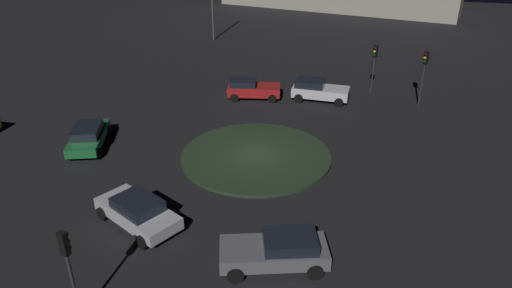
{
  "coord_description": "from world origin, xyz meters",
  "views": [
    {
      "loc": [
        5.83,
        -23.53,
        13.19
      ],
      "look_at": [
        0.0,
        0.0,
        0.87
      ],
      "focal_mm": 32.72,
      "sensor_mm": 36.0,
      "label": 1
    }
  ],
  "objects_px": {
    "car_red": "(252,89)",
    "traffic_light_south": "(68,258)",
    "car_grey": "(277,250)",
    "traffic_light_northeast": "(424,67)",
    "car_green": "(88,136)",
    "car_silver": "(138,211)",
    "traffic_light_northeast_near": "(374,60)",
    "car_white": "(318,90)"
  },
  "relations": [
    {
      "from": "car_red",
      "to": "car_silver",
      "type": "relative_size",
      "value": 0.9
    },
    {
      "from": "car_green",
      "to": "traffic_light_northeast",
      "type": "bearing_deg",
      "value": -78.62
    },
    {
      "from": "car_silver",
      "to": "traffic_light_northeast",
      "type": "height_order",
      "value": "traffic_light_northeast"
    },
    {
      "from": "car_grey",
      "to": "traffic_light_south",
      "type": "bearing_deg",
      "value": 17.6
    },
    {
      "from": "car_white",
      "to": "car_silver",
      "type": "height_order",
      "value": "car_white"
    },
    {
      "from": "car_red",
      "to": "traffic_light_south",
      "type": "relative_size",
      "value": 1.12
    },
    {
      "from": "traffic_light_northeast_near",
      "to": "traffic_light_south",
      "type": "xyz_separation_m",
      "value": [
        -9.5,
        -25.7,
        -0.05
      ]
    },
    {
      "from": "car_white",
      "to": "traffic_light_northeast",
      "type": "xyz_separation_m",
      "value": [
        7.41,
        0.76,
        2.1
      ]
    },
    {
      "from": "car_white",
      "to": "car_green",
      "type": "bearing_deg",
      "value": -136.43
    },
    {
      "from": "car_red",
      "to": "car_silver",
      "type": "bearing_deg",
      "value": -104.36
    },
    {
      "from": "car_green",
      "to": "traffic_light_south",
      "type": "relative_size",
      "value": 1.25
    },
    {
      "from": "car_red",
      "to": "traffic_light_northeast",
      "type": "bearing_deg",
      "value": -3.3
    },
    {
      "from": "car_silver",
      "to": "traffic_light_south",
      "type": "distance_m",
      "value": 5.91
    },
    {
      "from": "traffic_light_northeast",
      "to": "car_red",
      "type": "bearing_deg",
      "value": -40.44
    },
    {
      "from": "car_green",
      "to": "car_white",
      "type": "relative_size",
      "value": 1.1
    },
    {
      "from": "car_red",
      "to": "traffic_light_northeast_near",
      "type": "relative_size",
      "value": 1.1
    },
    {
      "from": "car_grey",
      "to": "car_silver",
      "type": "bearing_deg",
      "value": -26.95
    },
    {
      "from": "traffic_light_northeast",
      "to": "traffic_light_south",
      "type": "relative_size",
      "value": 1.08
    },
    {
      "from": "car_green",
      "to": "traffic_light_south",
      "type": "bearing_deg",
      "value": -168.96
    },
    {
      "from": "car_silver",
      "to": "car_green",
      "type": "bearing_deg",
      "value": -16.82
    },
    {
      "from": "car_red",
      "to": "car_silver",
      "type": "height_order",
      "value": "car_red"
    },
    {
      "from": "car_silver",
      "to": "traffic_light_northeast_near",
      "type": "height_order",
      "value": "traffic_light_northeast_near"
    },
    {
      "from": "car_green",
      "to": "car_silver",
      "type": "distance_m",
      "value": 9.28
    },
    {
      "from": "traffic_light_northeast",
      "to": "traffic_light_northeast_near",
      "type": "xyz_separation_m",
      "value": [
        -3.53,
        1.67,
        -0.16
      ]
    },
    {
      "from": "car_silver",
      "to": "car_grey",
      "type": "xyz_separation_m",
      "value": [
        6.8,
        -1.17,
        0.03
      ]
    },
    {
      "from": "car_green",
      "to": "traffic_light_northeast_near",
      "type": "relative_size",
      "value": 1.22
    },
    {
      "from": "car_green",
      "to": "car_red",
      "type": "distance_m",
      "value": 12.89
    },
    {
      "from": "car_grey",
      "to": "traffic_light_northeast_near",
      "type": "relative_size",
      "value": 1.22
    },
    {
      "from": "car_silver",
      "to": "traffic_light_south",
      "type": "height_order",
      "value": "traffic_light_south"
    },
    {
      "from": "car_green",
      "to": "traffic_light_south",
      "type": "height_order",
      "value": "traffic_light_south"
    },
    {
      "from": "car_grey",
      "to": "traffic_light_south",
      "type": "distance_m",
      "value": 7.93
    },
    {
      "from": "car_green",
      "to": "car_grey",
      "type": "xyz_separation_m",
      "value": [
        13.39,
        -7.71,
        0.04
      ]
    },
    {
      "from": "car_grey",
      "to": "traffic_light_northeast_near",
      "type": "height_order",
      "value": "traffic_light_northeast_near"
    },
    {
      "from": "car_green",
      "to": "traffic_light_northeast_near",
      "type": "height_order",
      "value": "traffic_light_northeast_near"
    },
    {
      "from": "traffic_light_northeast_near",
      "to": "car_red",
      "type": "bearing_deg",
      "value": -43.11
    },
    {
      "from": "traffic_light_northeast_near",
      "to": "car_grey",
      "type": "bearing_deg",
      "value": 18.21
    },
    {
      "from": "car_red",
      "to": "car_white",
      "type": "distance_m",
      "value": 5.07
    },
    {
      "from": "car_grey",
      "to": "car_green",
      "type": "bearing_deg",
      "value": -47.1
    },
    {
      "from": "car_red",
      "to": "car_white",
      "type": "xyz_separation_m",
      "value": [
        5.0,
        0.84,
        0.04
      ]
    },
    {
      "from": "car_red",
      "to": "car_grey",
      "type": "xyz_separation_m",
      "value": [
        5.7,
        -18.05,
        -0.01
      ]
    },
    {
      "from": "car_red",
      "to": "car_white",
      "type": "relative_size",
      "value": 0.99
    },
    {
      "from": "car_white",
      "to": "car_grey",
      "type": "xyz_separation_m",
      "value": [
        0.7,
        -18.88,
        -0.05
      ]
    }
  ]
}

